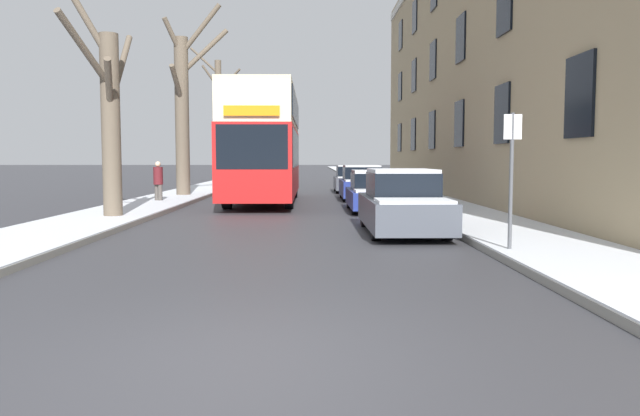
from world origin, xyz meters
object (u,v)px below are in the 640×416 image
at_px(parked_car_0, 402,204).
at_px(parked_car_3, 352,180).
at_px(bare_tree_left_3, 239,140).
at_px(pedestrian_left_sidewalk, 158,181).
at_px(bare_tree_left_2, 218,120).
at_px(bare_tree_left_1, 183,107).
at_px(street_sign_post, 511,175).
at_px(parked_car_1, 376,192).
at_px(parked_car_2, 362,184).
at_px(double_decker_bus, 265,140).
at_px(bare_tree_left_0, 109,112).

xyz_separation_m(parked_car_0, parked_car_3, (-0.00, 17.82, -0.04)).
relative_size(bare_tree_left_3, pedestrian_left_sidewalk, 4.09).
xyz_separation_m(bare_tree_left_2, parked_car_0, (7.89, -24.01, -3.45)).
bearing_deg(bare_tree_left_3, bare_tree_left_1, -90.12).
xyz_separation_m(bare_tree_left_1, parked_car_3, (7.83, 4.67, -3.39)).
height_order(bare_tree_left_3, street_sign_post, bare_tree_left_3).
height_order(parked_car_0, parked_car_3, parked_car_0).
bearing_deg(parked_car_3, parked_car_1, -90.00).
bearing_deg(parked_car_0, bare_tree_left_1, 120.76).
bearing_deg(parked_car_2, double_decker_bus, -159.54).
height_order(bare_tree_left_2, parked_car_1, bare_tree_left_2).
bearing_deg(pedestrian_left_sidewalk, parked_car_2, -136.14).
bearing_deg(double_decker_bus, parked_car_1, -46.53).
height_order(parked_car_1, parked_car_2, parked_car_2).
bearing_deg(parked_car_0, parked_car_2, 90.00).
bearing_deg(street_sign_post, parked_car_3, 93.68).
bearing_deg(bare_tree_left_3, pedestrian_left_sidewalk, -90.65).
relative_size(bare_tree_left_0, bare_tree_left_3, 1.06).
bearing_deg(street_sign_post, parked_car_0, 110.29).
bearing_deg(parked_car_3, double_decker_bus, -118.54).
distance_m(bare_tree_left_3, parked_car_3, 18.40).
xyz_separation_m(parked_car_1, pedestrian_left_sidewalk, (-8.07, 3.20, 0.28)).
height_order(bare_tree_left_2, parked_car_2, bare_tree_left_2).
bearing_deg(bare_tree_left_1, double_decker_bus, -36.06).
bearing_deg(parked_car_1, street_sign_post, -82.02).
distance_m(parked_car_0, parked_car_1, 6.13).
xyz_separation_m(bare_tree_left_1, street_sign_post, (9.22, -16.90, -2.56)).
relative_size(bare_tree_left_2, parked_car_1, 2.05).
xyz_separation_m(pedestrian_left_sidewalk, street_sign_post, (9.46, -13.08, 0.57)).
xyz_separation_m(parked_car_3, pedestrian_left_sidewalk, (-8.07, -8.49, 0.26)).
distance_m(bare_tree_left_1, double_decker_bus, 4.94).
bearing_deg(pedestrian_left_sidewalk, double_decker_bus, -139.03).
bearing_deg(parked_car_2, bare_tree_left_3, 109.17).
relative_size(bare_tree_left_0, street_sign_post, 2.80).
height_order(bare_tree_left_3, parked_car_2, bare_tree_left_3).
xyz_separation_m(bare_tree_left_3, parked_car_3, (7.79, -16.47, -2.55)).
distance_m(double_decker_bus, street_sign_post, 15.18).
bearing_deg(parked_car_0, bare_tree_left_0, 159.73).
distance_m(bare_tree_left_0, parked_car_3, 17.04).
relative_size(bare_tree_left_2, parked_car_3, 2.17).
bearing_deg(bare_tree_left_2, pedestrian_left_sidewalk, -90.71).
height_order(bare_tree_left_0, bare_tree_left_3, bare_tree_left_0).
distance_m(bare_tree_left_0, parked_car_0, 8.70).
xyz_separation_m(bare_tree_left_2, pedestrian_left_sidewalk, (-0.18, -14.68, -3.24)).
bearing_deg(street_sign_post, bare_tree_left_2, 108.48).
distance_m(double_decker_bus, parked_car_3, 8.66).
bearing_deg(double_decker_bus, pedestrian_left_sidewalk, -165.21).
bearing_deg(bare_tree_left_0, double_decker_bus, 63.08).
height_order(bare_tree_left_3, pedestrian_left_sidewalk, bare_tree_left_3).
distance_m(bare_tree_left_3, parked_car_2, 23.84).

